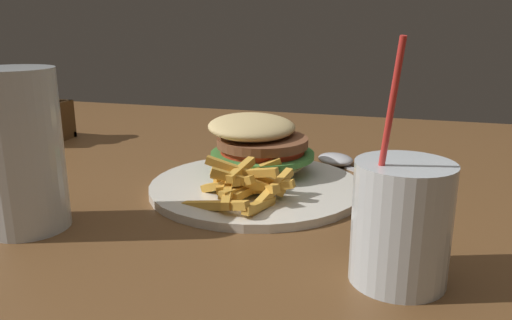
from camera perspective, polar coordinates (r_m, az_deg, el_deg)
dining_table at (r=0.68m, az=-16.85°, el=-13.81°), size 1.29×1.40×0.72m
meal_plate_near at (r=0.65m, az=0.13°, el=-0.23°), size 0.27×0.27×0.09m
beer_glass at (r=0.55m, az=-25.29°, el=0.55°), size 0.08×0.08×0.16m
juice_glass at (r=0.42m, az=16.18°, el=-7.38°), size 0.08×0.08×0.20m
spoon at (r=0.75m, az=9.47°, el=-0.09°), size 0.14×0.16×0.02m
condiment_caddy at (r=0.97m, az=-24.02°, el=5.11°), size 0.10×0.09×0.13m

